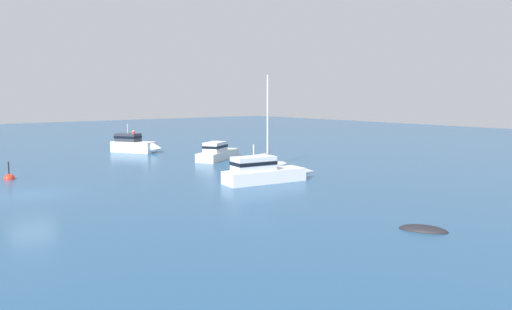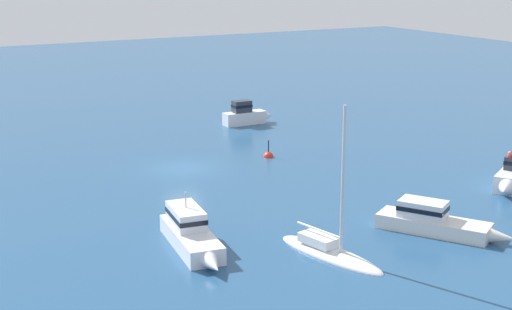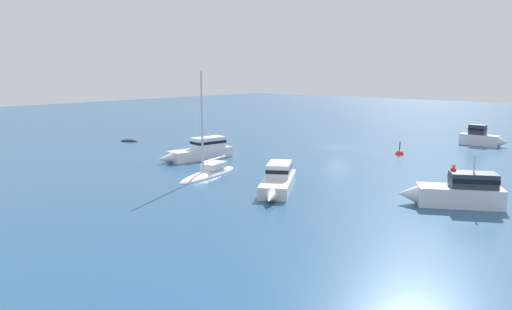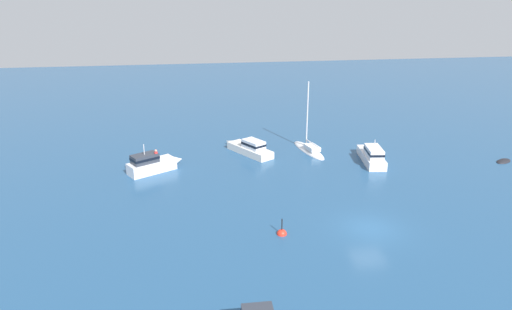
# 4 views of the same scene
# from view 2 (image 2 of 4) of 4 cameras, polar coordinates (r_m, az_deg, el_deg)

# --- Properties ---
(ground_plane) EXTENTS (160.00, 160.00, 0.00)m
(ground_plane) POSITION_cam_2_polar(r_m,az_deg,el_deg) (50.83, -5.58, -1.02)
(ground_plane) COLOR navy
(motor_cruiser) EXTENTS (2.44, 7.09, 2.58)m
(motor_cruiser) POSITION_cam_2_polar(r_m,az_deg,el_deg) (37.02, -4.95, -5.90)
(motor_cruiser) COLOR white
(motor_cruiser) RESTS_ON ground
(powerboat) EXTENTS (4.52, 1.22, 2.05)m
(powerboat) POSITION_cam_2_polar(r_m,az_deg,el_deg) (64.03, -0.68, 3.06)
(powerboat) COLOR white
(powerboat) RESTS_ON ground
(launch_1) EXTENTS (4.78, 6.70, 1.62)m
(launch_1) POSITION_cam_2_polar(r_m,az_deg,el_deg) (39.85, 13.38, -4.89)
(launch_1) COLOR silver
(launch_1) RESTS_ON ground
(yacht) EXTENTS (2.88, 6.59, 7.75)m
(yacht) POSITION_cam_2_polar(r_m,az_deg,el_deg) (36.30, 5.58, -7.34)
(yacht) COLOR white
(yacht) RESTS_ON ground
(channel_buoy) EXTENTS (0.73, 0.73, 1.58)m
(channel_buoy) POSITION_cam_2_polar(r_m,az_deg,el_deg) (53.50, 0.95, -0.13)
(channel_buoy) COLOR red
(channel_buoy) RESTS_ON ground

